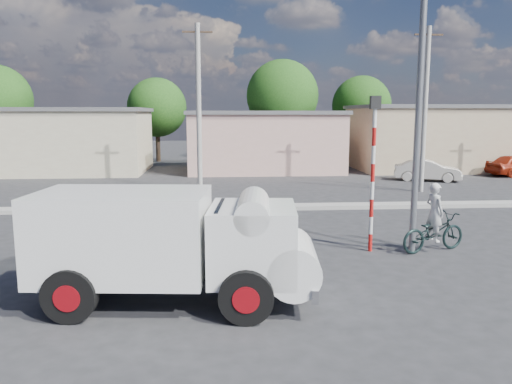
{
  "coord_description": "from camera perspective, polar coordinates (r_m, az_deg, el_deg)",
  "views": [
    {
      "loc": [
        -1.06,
        -12.01,
        3.89
      ],
      "look_at": [
        0.15,
        4.31,
        1.3
      ],
      "focal_mm": 35.0,
      "sensor_mm": 36.0,
      "label": 1
    }
  ],
  "objects": [
    {
      "name": "cyclist",
      "position": [
        14.97,
        19.66,
        -3.31
      ],
      "size": [
        0.58,
        0.71,
        1.67
      ],
      "primitive_type": "imported",
      "rotation": [
        0.0,
        0.0,
        1.9
      ],
      "color": "silver",
      "rests_on": "ground"
    },
    {
      "name": "traffic_pole",
      "position": [
        14.22,
        13.25,
        3.53
      ],
      "size": [
        0.28,
        0.18,
        4.36
      ],
      "color": "red",
      "rests_on": "ground"
    },
    {
      "name": "median",
      "position": [
        20.39,
        -1.17,
        -1.77
      ],
      "size": [
        40.0,
        0.8,
        0.16
      ],
      "primitive_type": "cube",
      "color": "#99968E",
      "rests_on": "ground"
    },
    {
      "name": "ground_plane",
      "position": [
        12.67,
        0.79,
        -8.89
      ],
      "size": [
        120.0,
        120.0,
        0.0
      ],
      "primitive_type": "plane",
      "color": "#2B2B2E",
      "rests_on": "ground"
    },
    {
      "name": "tree_row",
      "position": [
        40.65,
        -6.03,
        10.27
      ],
      "size": [
        34.13,
        7.32,
        8.1
      ],
      "color": "#38281E",
      "rests_on": "ground"
    },
    {
      "name": "building_row",
      "position": [
        34.12,
        -0.6,
        6.05
      ],
      "size": [
        37.8,
        7.3,
        4.44
      ],
      "color": "beige",
      "rests_on": "ground"
    },
    {
      "name": "utility_poles",
      "position": [
        24.39,
        6.03,
        9.37
      ],
      "size": [
        35.4,
        0.24,
        8.0
      ],
      "color": "#99968E",
      "rests_on": "ground"
    },
    {
      "name": "truck",
      "position": [
        10.31,
        -9.07,
        -5.7
      ],
      "size": [
        5.83,
        2.69,
        2.34
      ],
      "rotation": [
        0.0,
        0.0,
        -0.1
      ],
      "color": "black",
      "rests_on": "ground"
    },
    {
      "name": "streetlight",
      "position": [
        14.23,
        17.67,
        12.9
      ],
      "size": [
        2.34,
        0.22,
        9.0
      ],
      "color": "slate",
      "rests_on": "ground"
    },
    {
      "name": "car_cream",
      "position": [
        30.56,
        19.01,
        2.36
      ],
      "size": [
        3.94,
        2.51,
        1.23
      ],
      "primitive_type": "imported",
      "rotation": [
        0.0,
        0.0,
        1.22
      ],
      "color": "beige",
      "rests_on": "ground"
    },
    {
      "name": "bicycle",
      "position": [
        15.03,
        19.61,
        -4.35
      ],
      "size": [
        2.24,
        1.39,
        1.11
      ],
      "primitive_type": "imported",
      "rotation": [
        0.0,
        0.0,
        1.9
      ],
      "color": "black",
      "rests_on": "ground"
    }
  ]
}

